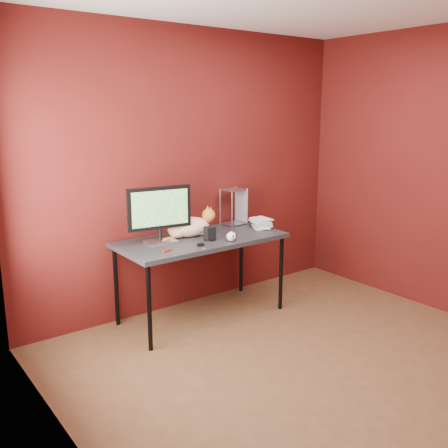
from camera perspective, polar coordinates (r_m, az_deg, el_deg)
room at (r=3.40m, az=12.64°, el=5.51°), size 3.52×3.52×2.61m
desk at (r=4.46m, az=-2.60°, el=-2.20°), size 1.50×0.70×0.75m
monitor at (r=4.24m, az=-7.37°, el=1.39°), size 0.56×0.21×0.49m
cat at (r=4.47m, az=-3.94°, el=-0.29°), size 0.56×0.27×0.26m
skull_mug at (r=4.31m, az=0.87°, el=-1.44°), size 0.09×0.09×0.08m
speaker at (r=4.34m, az=-1.64°, el=-1.15°), size 0.10×0.10×0.12m
book_stack at (r=4.71m, az=3.45°, el=5.51°), size 0.23×0.25×1.01m
wire_rack at (r=4.91m, az=1.12°, el=2.01°), size 0.22×0.19×0.36m
pocket_knife at (r=4.04m, az=-6.55°, el=-3.05°), size 0.08×0.03×0.01m
black_gadget at (r=4.17m, az=-2.71°, el=-2.36°), size 0.06×0.04×0.03m
washer at (r=4.12m, az=-2.21°, el=-2.71°), size 0.05×0.05×0.00m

